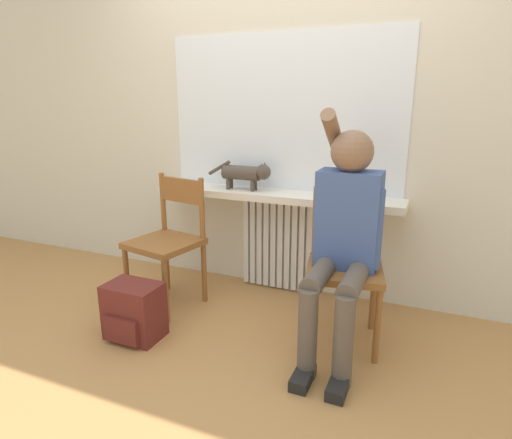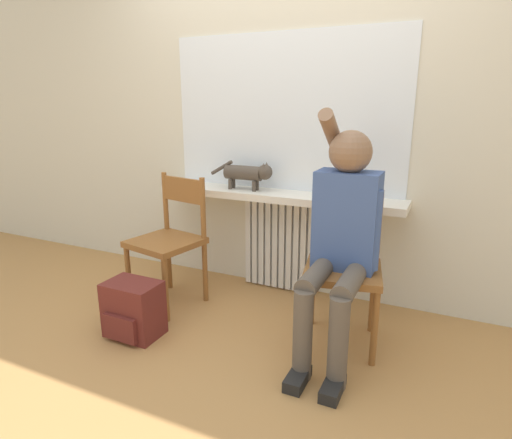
{
  "view_description": "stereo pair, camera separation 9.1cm",
  "coord_description": "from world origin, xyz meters",
  "px_view_note": "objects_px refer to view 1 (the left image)",
  "views": [
    {
      "loc": [
        1.03,
        -1.7,
        1.37
      ],
      "look_at": [
        0.0,
        0.72,
        0.64
      ],
      "focal_mm": 30.0,
      "sensor_mm": 36.0,
      "label": 1
    },
    {
      "loc": [
        1.11,
        -1.66,
        1.37
      ],
      "look_at": [
        0.0,
        0.72,
        0.64
      ],
      "focal_mm": 30.0,
      "sensor_mm": 36.0,
      "label": 2
    }
  ],
  "objects_px": {
    "person": "(344,231)",
    "backpack": "(134,312)",
    "chair_left": "(168,239)",
    "cat": "(247,173)",
    "chair_right": "(345,264)"
  },
  "relations": [
    {
      "from": "backpack",
      "to": "chair_left",
      "type": "bearing_deg",
      "value": 97.39
    },
    {
      "from": "chair_left",
      "to": "backpack",
      "type": "relative_size",
      "value": 2.62
    },
    {
      "from": "chair_left",
      "to": "backpack",
      "type": "xyz_separation_m",
      "value": [
        0.06,
        -0.48,
        -0.3
      ]
    },
    {
      "from": "chair_left",
      "to": "backpack",
      "type": "bearing_deg",
      "value": -71.52
    },
    {
      "from": "person",
      "to": "cat",
      "type": "distance_m",
      "value": 1.0
    },
    {
      "from": "backpack",
      "to": "person",
      "type": "bearing_deg",
      "value": 17.84
    },
    {
      "from": "chair_left",
      "to": "chair_right",
      "type": "bearing_deg",
      "value": 11.09
    },
    {
      "from": "person",
      "to": "backpack",
      "type": "height_order",
      "value": "person"
    },
    {
      "from": "chair_left",
      "to": "cat",
      "type": "height_order",
      "value": "cat"
    },
    {
      "from": "cat",
      "to": "person",
      "type": "bearing_deg",
      "value": -33.87
    },
    {
      "from": "cat",
      "to": "chair_right",
      "type": "bearing_deg",
      "value": -28.53
    },
    {
      "from": "chair_left",
      "to": "backpack",
      "type": "height_order",
      "value": "chair_left"
    },
    {
      "from": "cat",
      "to": "backpack",
      "type": "relative_size",
      "value": 1.45
    },
    {
      "from": "chair_left",
      "to": "cat",
      "type": "distance_m",
      "value": 0.72
    },
    {
      "from": "chair_right",
      "to": "backpack",
      "type": "relative_size",
      "value": 2.62
    }
  ]
}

